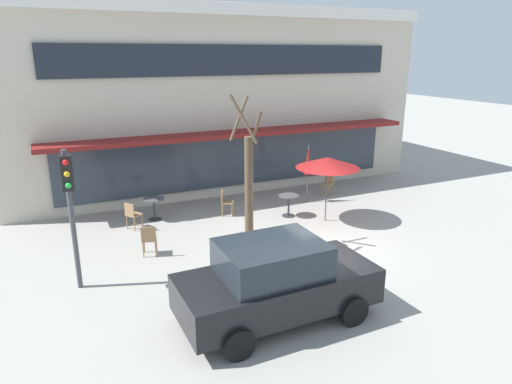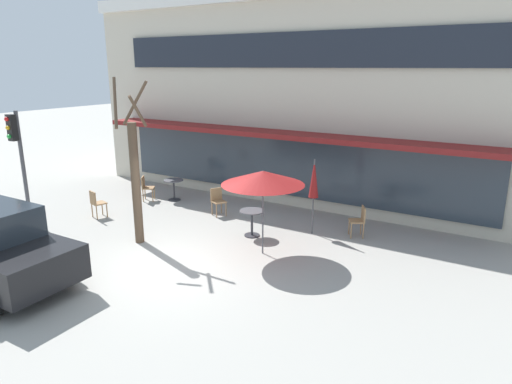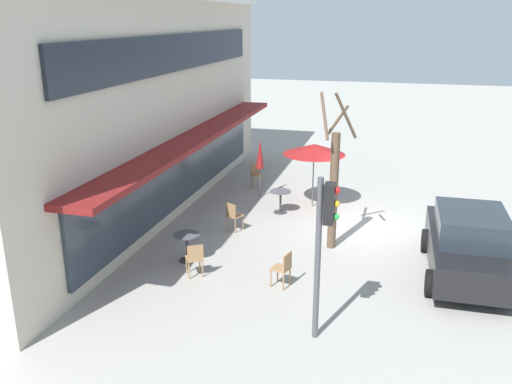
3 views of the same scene
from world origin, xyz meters
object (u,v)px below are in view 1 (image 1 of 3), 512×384
cafe_chair_2 (132,214)px  parked_sedan (276,281)px  street_tree (249,187)px  patio_umbrella_green_folded (328,163)px  cafe_table_near_wall (289,202)px  cafe_table_streetside (154,206)px  cafe_chair_3 (149,238)px  cafe_chair_0 (225,201)px  patio_umbrella_cream_folded (308,160)px  cafe_chair_1 (328,182)px  traffic_light_pole (70,198)px

cafe_chair_2 → parked_sedan: 6.80m
street_tree → patio_umbrella_green_folded: bearing=18.1°
cafe_chair_2 → cafe_table_near_wall: bearing=-11.5°
street_tree → cafe_table_streetside: bearing=117.7°
cafe_chair_3 → cafe_table_near_wall: bearing=13.3°
cafe_table_near_wall → cafe_chair_0: 2.20m
cafe_table_near_wall → patio_umbrella_cream_folded: 2.08m
cafe_table_streetside → cafe_chair_0: 2.42m
patio_umbrella_green_folded → cafe_chair_0: (-2.85, 1.96, -1.50)m
cafe_chair_1 → cafe_chair_2: bearing=-176.4°
street_tree → cafe_chair_0: bearing=81.3°
street_tree → cafe_chair_1: bearing=35.1°
cafe_table_near_wall → cafe_table_streetside: size_ratio=1.00×
cafe_chair_3 → patio_umbrella_green_folded: bearing=2.6°
patio_umbrella_cream_folded → cafe_chair_2: bearing=-179.8°
cafe_table_streetside → cafe_chair_0: bearing=-13.3°
cafe_chair_1 → street_tree: street_tree is taller
cafe_chair_2 → cafe_chair_3: size_ratio=1.00×
patio_umbrella_cream_folded → cafe_chair_2: patio_umbrella_cream_folded is taller
patio_umbrella_cream_folded → cafe_chair_1: size_ratio=2.47×
patio_umbrella_green_folded → street_tree: (-3.32, -1.09, -0.14)m
parked_sedan → patio_umbrella_green_folded: bearing=47.1°
cafe_table_streetside → traffic_light_pole: bearing=-124.3°
cafe_table_near_wall → street_tree: 3.43m
patio_umbrella_green_folded → cafe_chair_0: 3.77m
patio_umbrella_cream_folded → parked_sedan: bearing=-125.8°
patio_umbrella_green_folded → cafe_chair_3: (-5.99, -0.28, -1.50)m
cafe_table_streetside → cafe_chair_1: 6.94m
cafe_chair_1 → cafe_chair_2: size_ratio=1.00×
cafe_chair_3 → cafe_chair_0: bearing=35.4°
cafe_table_streetside → patio_umbrella_cream_folded: patio_umbrella_cream_folded is taller
cafe_table_near_wall → cafe_chair_3: 5.23m
cafe_table_near_wall → cafe_table_streetside: same height
traffic_light_pole → cafe_chair_0: bearing=34.0°
patio_umbrella_cream_folded → traffic_light_pole: (-8.42, -3.46, 0.67)m
patio_umbrella_green_folded → parked_sedan: size_ratio=0.52×
patio_umbrella_cream_folded → cafe_table_near_wall: bearing=-142.5°
cafe_table_streetside → parked_sedan: bearing=-82.3°
parked_sedan → street_tree: bearing=75.0°
cafe_chair_3 → parked_sedan: bearing=-68.0°
cafe_table_near_wall → street_tree: (-2.41, -2.01, 1.36)m
cafe_table_near_wall → patio_umbrella_green_folded: bearing=-45.7°
street_tree → cafe_chair_2: bearing=131.7°
parked_sedan → cafe_table_streetside: bearing=97.7°
cafe_table_near_wall → patio_umbrella_green_folded: (0.91, -0.93, 1.51)m
traffic_light_pole → patio_umbrella_green_folded: bearing=10.5°
cafe_chair_3 → street_tree: (2.68, -0.81, 1.35)m
cafe_chair_3 → street_tree: bearing=-16.8°
parked_sedan → cafe_chair_0: bearing=77.9°
cafe_chair_2 → cafe_chair_1: bearing=3.6°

